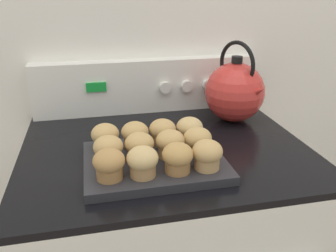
{
  "coord_description": "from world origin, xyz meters",
  "views": [
    {
      "loc": [
        -0.19,
        -0.55,
        1.36
      ],
      "look_at": [
        -0.01,
        0.25,
        1.02
      ],
      "focal_mm": 38.0,
      "sensor_mm": 36.0,
      "label": 1
    }
  ],
  "objects_px": {
    "muffin_r0_c2": "(178,158)",
    "muffin_r2_c3": "(190,130)",
    "muffin_r0_c3": "(207,154)",
    "muffin_r1_c0": "(108,150)",
    "muffin_r0_c0": "(109,164)",
    "muffin_r1_c3": "(197,141)",
    "muffin_r1_c2": "(170,144)",
    "muffin_r2_c1": "(135,135)",
    "muffin_r1_c1": "(139,146)",
    "muffin_r2_c2": "(163,132)",
    "muffin_r0_c1": "(143,161)",
    "muffin_r2_c0": "(105,137)",
    "tea_kettle": "(235,91)",
    "muffin_pan": "(154,162)"
  },
  "relations": [
    {
      "from": "muffin_r0_c1",
      "to": "muffin_r2_c1",
      "type": "xyz_separation_m",
      "value": [
        0.0,
        0.15,
        0.0
      ]
    },
    {
      "from": "muffin_r1_c2",
      "to": "muffin_r2_c1",
      "type": "distance_m",
      "value": 0.11
    },
    {
      "from": "muffin_r0_c3",
      "to": "muffin_r2_c3",
      "type": "bearing_deg",
      "value": 90.16
    },
    {
      "from": "muffin_r0_c2",
      "to": "muffin_r1_c2",
      "type": "relative_size",
      "value": 1.0
    },
    {
      "from": "muffin_r2_c0",
      "to": "muffin_r1_c3",
      "type": "bearing_deg",
      "value": -18.5
    },
    {
      "from": "muffin_r1_c1",
      "to": "tea_kettle",
      "type": "bearing_deg",
      "value": 36.02
    },
    {
      "from": "muffin_r1_c0",
      "to": "muffin_r1_c1",
      "type": "bearing_deg",
      "value": 1.42
    },
    {
      "from": "tea_kettle",
      "to": "muffin_r1_c1",
      "type": "bearing_deg",
      "value": -143.98
    },
    {
      "from": "muffin_r2_c3",
      "to": "muffin_r0_c3",
      "type": "bearing_deg",
      "value": -89.84
    },
    {
      "from": "muffin_r1_c3",
      "to": "muffin_r2_c0",
      "type": "bearing_deg",
      "value": 161.5
    },
    {
      "from": "muffin_r0_c0",
      "to": "muffin_r1_c0",
      "type": "distance_m",
      "value": 0.07
    },
    {
      "from": "muffin_r1_c2",
      "to": "muffin_r2_c3",
      "type": "distance_m",
      "value": 0.1
    },
    {
      "from": "muffin_r0_c1",
      "to": "muffin_r1_c0",
      "type": "distance_m",
      "value": 0.1
    },
    {
      "from": "tea_kettle",
      "to": "muffin_r0_c0",
      "type": "bearing_deg",
      "value": -142.52
    },
    {
      "from": "muffin_r0_c2",
      "to": "muffin_r1_c2",
      "type": "xyz_separation_m",
      "value": [
        0.0,
        0.08,
        0.0
      ]
    },
    {
      "from": "muffin_r0_c1",
      "to": "muffin_r1_c0",
      "type": "relative_size",
      "value": 1.0
    },
    {
      "from": "muffin_r0_c2",
      "to": "tea_kettle",
      "type": "xyz_separation_m",
      "value": [
        0.27,
        0.33,
        0.04
      ]
    },
    {
      "from": "muffin_r1_c3",
      "to": "tea_kettle",
      "type": "relative_size",
      "value": 0.27
    },
    {
      "from": "muffin_r1_c1",
      "to": "muffin_r2_c1",
      "type": "xyz_separation_m",
      "value": [
        -0.0,
        0.07,
        0.0
      ]
    },
    {
      "from": "muffin_r0_c2",
      "to": "muffin_r2_c0",
      "type": "distance_m",
      "value": 0.22
    },
    {
      "from": "muffin_r0_c2",
      "to": "muffin_r0_c0",
      "type": "bearing_deg",
      "value": 178.91
    },
    {
      "from": "muffin_r2_c1",
      "to": "muffin_r1_c2",
      "type": "bearing_deg",
      "value": -43.1
    },
    {
      "from": "muffin_r2_c2",
      "to": "muffin_r2_c1",
      "type": "bearing_deg",
      "value": -177.61
    },
    {
      "from": "muffin_r2_c1",
      "to": "muffin_r2_c3",
      "type": "distance_m",
      "value": 0.15
    },
    {
      "from": "muffin_r2_c0",
      "to": "tea_kettle",
      "type": "distance_m",
      "value": 0.46
    },
    {
      "from": "muffin_pan",
      "to": "muffin_r2_c0",
      "type": "relative_size",
      "value": 4.8
    },
    {
      "from": "muffin_r0_c0",
      "to": "muffin_r2_c0",
      "type": "distance_m",
      "value": 0.15
    },
    {
      "from": "muffin_r0_c2",
      "to": "muffin_r1_c1",
      "type": "distance_m",
      "value": 0.11
    },
    {
      "from": "muffin_r0_c1",
      "to": "muffin_r1_c2",
      "type": "distance_m",
      "value": 0.11
    },
    {
      "from": "muffin_r0_c0",
      "to": "muffin_r1_c3",
      "type": "bearing_deg",
      "value": 18.32
    },
    {
      "from": "muffin_r0_c2",
      "to": "muffin_r2_c0",
      "type": "relative_size",
      "value": 1.0
    },
    {
      "from": "muffin_r0_c1",
      "to": "muffin_r2_c1",
      "type": "height_order",
      "value": "same"
    },
    {
      "from": "muffin_r2_c0",
      "to": "muffin_r2_c1",
      "type": "xyz_separation_m",
      "value": [
        0.08,
        -0.0,
        0.0
      ]
    },
    {
      "from": "muffin_r0_c3",
      "to": "muffin_r1_c0",
      "type": "bearing_deg",
      "value": 161.49
    },
    {
      "from": "muffin_r1_c3",
      "to": "muffin_r2_c3",
      "type": "bearing_deg",
      "value": 90.09
    },
    {
      "from": "muffin_pan",
      "to": "muffin_r2_c3",
      "type": "bearing_deg",
      "value": 33.66
    },
    {
      "from": "tea_kettle",
      "to": "muffin_r0_c1",
      "type": "bearing_deg",
      "value": -136.8
    },
    {
      "from": "muffin_r0_c0",
      "to": "muffin_r0_c1",
      "type": "bearing_deg",
      "value": -3.29
    },
    {
      "from": "muffin_r1_c0",
      "to": "muffin_r2_c0",
      "type": "relative_size",
      "value": 1.0
    },
    {
      "from": "muffin_r2_c1",
      "to": "muffin_r2_c2",
      "type": "relative_size",
      "value": 1.0
    },
    {
      "from": "muffin_r2_c1",
      "to": "muffin_r2_c3",
      "type": "xyz_separation_m",
      "value": [
        0.15,
        0.0,
        0.0
      ]
    },
    {
      "from": "muffin_r1_c2",
      "to": "muffin_r2_c2",
      "type": "height_order",
      "value": "same"
    },
    {
      "from": "muffin_r1_c2",
      "to": "muffin_r1_c0",
      "type": "bearing_deg",
      "value": -179.29
    },
    {
      "from": "muffin_r0_c0",
      "to": "muffin_r0_c1",
      "type": "relative_size",
      "value": 1.0
    },
    {
      "from": "muffin_r0_c0",
      "to": "muffin_r1_c2",
      "type": "height_order",
      "value": "same"
    },
    {
      "from": "muffin_r2_c1",
      "to": "muffin_r1_c0",
      "type": "bearing_deg",
      "value": -134.61
    },
    {
      "from": "muffin_r0_c1",
      "to": "tea_kettle",
      "type": "height_order",
      "value": "tea_kettle"
    },
    {
      "from": "muffin_r1_c2",
      "to": "tea_kettle",
      "type": "height_order",
      "value": "tea_kettle"
    },
    {
      "from": "muffin_r1_c2",
      "to": "tea_kettle",
      "type": "xyz_separation_m",
      "value": [
        0.27,
        0.25,
        0.04
      ]
    },
    {
      "from": "muffin_r0_c2",
      "to": "muffin_r2_c3",
      "type": "height_order",
      "value": "same"
    }
  ]
}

